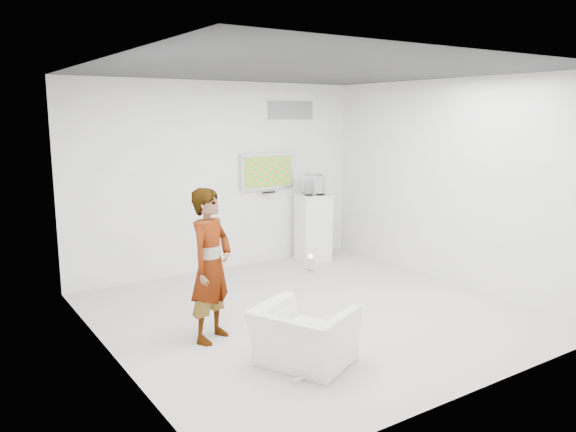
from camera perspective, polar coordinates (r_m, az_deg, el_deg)
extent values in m
cube|color=beige|center=(7.26, 2.41, -9.70)|extent=(5.00, 5.00, 0.01)
cube|color=#303032|center=(6.84, 2.60, 14.54)|extent=(5.00, 5.00, 0.01)
cube|color=white|center=(9.02, -6.91, 3.94)|extent=(5.00, 0.01, 3.00)
cube|color=white|center=(5.12, 19.21, -1.40)|extent=(5.00, 0.01, 3.00)
cube|color=white|center=(5.80, -17.87, -0.01)|extent=(0.01, 5.00, 3.00)
cube|color=white|center=(8.60, 16.11, 3.30)|extent=(0.01, 5.00, 3.00)
cube|color=#BCBCC1|center=(9.38, -2.13, 4.56)|extent=(1.00, 0.08, 0.60)
cube|color=gray|center=(9.64, 0.29, 10.67)|extent=(0.90, 0.02, 0.30)
imported|color=silver|center=(6.24, -7.84, -4.98)|extent=(0.75, 0.67, 1.71)
imported|color=silver|center=(5.75, 1.55, -12.11)|extent=(1.11, 1.16, 0.60)
cube|color=white|center=(9.66, 2.54, -1.15)|extent=(0.64, 0.64, 1.14)
cylinder|color=silver|center=(8.94, 2.30, -4.92)|extent=(0.24, 0.24, 0.28)
cube|color=white|center=(9.54, 2.58, 3.19)|extent=(0.44, 0.44, 0.33)
cube|color=white|center=(9.55, 2.58, 2.88)|extent=(0.11, 0.17, 0.23)
cube|color=white|center=(6.38, -7.89, 1.65)|extent=(0.06, 0.15, 0.04)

